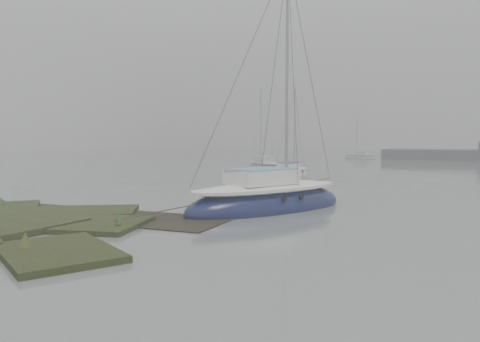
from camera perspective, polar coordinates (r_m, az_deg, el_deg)
name	(u,v)px	position (r m, az deg, el deg)	size (l,w,h in m)	color
ground	(357,174)	(39.84, 14.04, -0.35)	(160.00, 160.00, 0.00)	slate
sailboat_main	(268,202)	(19.30, 3.38, -3.76)	(5.62, 8.27, 11.16)	#11173E
sailboat_white	(290,174)	(35.36, 6.13, -0.42)	(2.11, 5.36, 7.41)	silver
sailboat_far_a	(264,167)	(43.17, 2.91, 0.43)	(5.64, 5.37, 8.28)	#B1B4BC
sailboat_far_c	(360,157)	(69.48, 14.47, 1.63)	(5.22, 2.87, 7.01)	#B5BAC0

